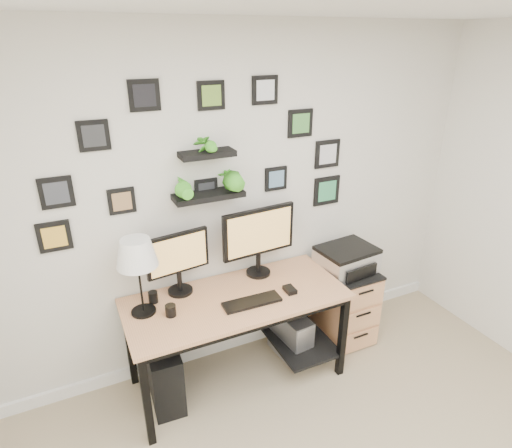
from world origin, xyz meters
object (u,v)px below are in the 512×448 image
monitor_right (259,236)px  pc_tower_black (164,372)px  mug (171,310)px  file_cabinet (344,303)px  pc_tower_grey (290,335)px  printer (347,259)px  desk (239,307)px  table_lamp (137,255)px  monitor_left (178,259)px

monitor_right → pc_tower_black: monitor_right is taller
mug → pc_tower_black: size_ratio=0.17×
file_cabinet → pc_tower_grey: bearing=-175.5°
printer → mug: bearing=-175.9°
pc_tower_black → pc_tower_grey: 1.06m
mug → pc_tower_grey: 1.14m
printer → monitor_right: bearing=169.8°
desk → table_lamp: 0.89m
table_lamp → printer: 1.73m
monitor_left → table_lamp: size_ratio=0.86×
table_lamp → pc_tower_grey: size_ratio=1.28×
monitor_right → mug: (-0.77, -0.24, -0.29)m
pc_tower_grey → file_cabinet: bearing=4.5°
table_lamp → monitor_right: bearing=7.8°
mug → file_cabinet: 1.61m
file_cabinet → mug: bearing=-175.9°
monitor_right → pc_tower_grey: (0.21, -0.18, -0.87)m
pc_tower_black → mug: bearing=-33.9°
monitor_right → monitor_left: bearing=179.5°
file_cabinet → printer: bearing=-173.9°
monitor_right → pc_tower_black: (-0.85, -0.18, -0.84)m
mug → printer: size_ratio=0.17×
desk → pc_tower_grey: desk is taller
desk → printer: size_ratio=3.29×
monitor_left → file_cabinet: size_ratio=0.71×
monitor_left → printer: (1.38, -0.14, -0.25)m
monitor_left → file_cabinet: (1.40, -0.14, -0.69)m
desk → printer: (1.00, 0.06, 0.15)m
table_lamp → pc_tower_black: (0.08, -0.06, -0.96)m
desk → monitor_right: bearing=37.3°
mug → pc_tower_grey: bearing=3.9°
monitor_left → monitor_right: 0.63m
monitor_left → pc_tower_black: monitor_left is taller
desk → pc_tower_black: (-0.60, 0.01, -0.39)m
monitor_right → file_cabinet: bearing=-9.9°
monitor_left → desk: bearing=-27.3°
desk → printer: bearing=3.2°
monitor_right → file_cabinet: size_ratio=0.89×
pc_tower_grey → printer: size_ratio=0.89×
monitor_left → file_cabinet: bearing=-5.7°
table_lamp → pc_tower_grey: 1.51m
pc_tower_grey → monitor_right: bearing=139.8°
pc_tower_black → file_cabinet: (1.62, 0.05, 0.10)m
monitor_left → mug: bearing=-119.2°
desk → mug: mug is taller
monitor_right → pc_tower_black: bearing=-167.8°
pc_tower_black → printer: 1.69m
monitor_left → monitor_right: size_ratio=0.79×
table_lamp → file_cabinet: bearing=-0.2°
monitor_left → table_lamp: table_lamp is taller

